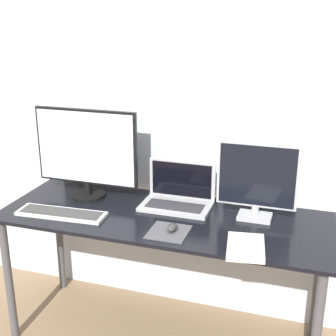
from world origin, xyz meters
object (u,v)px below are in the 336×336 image
monitor_right (257,180)px  book (246,247)px  laptop (178,195)px  keyboard (61,213)px  mouse (172,227)px  monitor_left (86,152)px

monitor_right → book: (0.01, -0.33, -0.19)m
laptop → keyboard: 0.61m
laptop → monitor_right: bearing=-5.9°
book → laptop: bearing=138.2°
monitor_right → mouse: (-0.35, -0.27, -0.18)m
monitor_left → laptop: 0.55m
laptop → keyboard: size_ratio=0.78×
laptop → mouse: size_ratio=5.09×
laptop → keyboard: laptop is taller
mouse → laptop: bearing=101.6°
laptop → book: bearing=-41.8°
monitor_right → laptop: 0.44m
monitor_right → keyboard: monitor_right is taller
monitor_left → book: size_ratio=2.22×
monitor_right → book: bearing=-88.7°
laptop → book: size_ratio=1.39×
monitor_left → mouse: (0.57, -0.27, -0.24)m
keyboard → mouse: 0.59m
mouse → book: size_ratio=0.27×
monitor_left → monitor_right: bearing=0.0°
monitor_left → monitor_right: 0.92m
monitor_right → book: 0.38m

